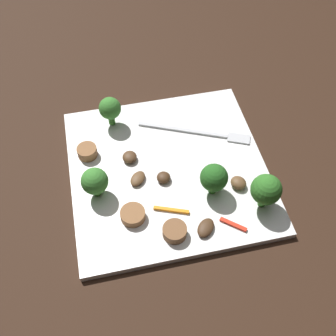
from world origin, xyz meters
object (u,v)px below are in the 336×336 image
at_px(broccoli_floret_3, 266,190).
at_px(mushroom_0, 238,183).
at_px(broccoli_floret_0, 95,182).
at_px(mushroom_2, 164,177).
at_px(broccoli_floret_1, 214,178).
at_px(sausage_slice_2, 175,231).
at_px(pepper_strip_1, 233,224).
at_px(plate, 168,170).
at_px(mushroom_3, 138,179).
at_px(broccoli_floret_2, 110,109).
at_px(sausage_slice_0, 133,215).
at_px(mushroom_4, 130,157).
at_px(fork, 202,133).
at_px(sausage_slice_1, 87,152).
at_px(mushroom_1, 206,228).
at_px(pepper_strip_0, 171,210).

height_order(broccoli_floret_3, mushroom_0, broccoli_floret_3).
xyz_separation_m(broccoli_floret_0, mushroom_2, (0.10, 0.00, -0.02)).
relative_size(broccoli_floret_1, sausage_slice_2, 1.60).
bearing_deg(pepper_strip_1, plate, 120.05).
distance_m(broccoli_floret_3, mushroom_3, 0.18).
bearing_deg(broccoli_floret_0, broccoli_floret_1, -10.79).
bearing_deg(mushroom_0, broccoli_floret_2, 135.10).
bearing_deg(sausage_slice_0, plate, 47.95).
bearing_deg(broccoli_floret_2, mushroom_4, -78.62).
xyz_separation_m(fork, pepper_strip_1, (-0.00, -0.17, 0.00)).
bearing_deg(fork, broccoli_floret_3, -48.67).
bearing_deg(broccoli_floret_2, plate, -57.43).
relative_size(broccoli_floret_3, sausage_slice_0, 1.71).
bearing_deg(broccoli_floret_1, sausage_slice_1, 148.13).
distance_m(broccoli_floret_1, mushroom_1, 0.07).
distance_m(broccoli_floret_2, pepper_strip_0, 0.19).
xyz_separation_m(broccoli_floret_0, sausage_slice_1, (-0.01, 0.07, -0.02)).
relative_size(fork, mushroom_3, 6.02).
bearing_deg(broccoli_floret_1, mushroom_3, 158.01).
distance_m(fork, pepper_strip_0, 0.15).
bearing_deg(plate, mushroom_2, -119.14).
bearing_deg(broccoli_floret_3, mushroom_4, 144.71).
xyz_separation_m(mushroom_2, mushroom_3, (-0.04, 0.01, -0.00)).
bearing_deg(mushroom_4, sausage_slice_0, -96.71).
distance_m(broccoli_floret_2, mushroom_1, 0.24).
bearing_deg(broccoli_floret_1, mushroom_1, -113.94).
xyz_separation_m(broccoli_floret_2, sausage_slice_1, (-0.05, -0.06, -0.02)).
bearing_deg(plate, sausage_slice_2, -97.78).
relative_size(mushroom_0, pepper_strip_1, 0.62).
bearing_deg(sausage_slice_0, broccoli_floret_1, 8.95).
distance_m(broccoli_floret_0, pepper_strip_1, 0.20).
xyz_separation_m(broccoli_floret_2, mushroom_4, (0.02, -0.08, -0.03)).
relative_size(mushroom_4, pepper_strip_0, 0.47).
xyz_separation_m(broccoli_floret_2, sausage_slice_0, (0.00, -0.18, -0.03)).
relative_size(broccoli_floret_2, mushroom_3, 1.83).
xyz_separation_m(broccoli_floret_3, mushroom_4, (-0.17, 0.12, -0.03)).
distance_m(sausage_slice_2, mushroom_2, 0.09).
distance_m(plate, sausage_slice_0, 0.10).
bearing_deg(fork, pepper_strip_1, -67.20).
bearing_deg(broccoli_floret_0, pepper_strip_0, -27.69).
height_order(sausage_slice_0, sausage_slice_1, sausage_slice_1).
height_order(sausage_slice_1, mushroom_2, sausage_slice_1).
relative_size(broccoli_floret_0, pepper_strip_0, 1.00).
bearing_deg(plate, broccoli_floret_3, -38.28).
distance_m(plate, mushroom_0, 0.11).
xyz_separation_m(plate, sausage_slice_0, (-0.07, -0.07, 0.01)).
bearing_deg(mushroom_0, sausage_slice_1, 153.44).
xyz_separation_m(fork, mushroom_1, (-0.04, -0.17, 0.00)).
relative_size(broccoli_floret_3, sausage_slice_1, 1.95).
relative_size(plate, broccoli_floret_1, 5.52).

